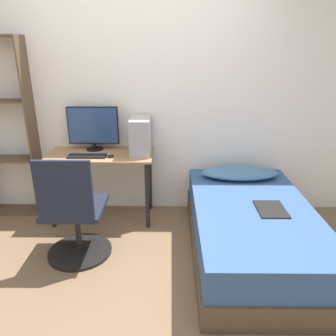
{
  "coord_description": "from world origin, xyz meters",
  "views": [
    {
      "loc": [
        0.35,
        -2.06,
        1.8
      ],
      "look_at": [
        0.32,
        0.74,
        0.75
      ],
      "focal_mm": 35.0,
      "sensor_mm": 36.0,
      "label": 1
    }
  ],
  "objects_px": {
    "monitor": "(93,127)",
    "pc_tower": "(141,136)",
    "keyboard": "(87,156)",
    "bed": "(251,230)",
    "office_chair": "(74,220)"
  },
  "relations": [
    {
      "from": "monitor",
      "to": "pc_tower",
      "type": "bearing_deg",
      "value": -12.8
    },
    {
      "from": "keyboard",
      "to": "bed",
      "type": "bearing_deg",
      "value": -19.47
    },
    {
      "from": "monitor",
      "to": "pc_tower",
      "type": "relative_size",
      "value": 1.36
    },
    {
      "from": "monitor",
      "to": "keyboard",
      "type": "height_order",
      "value": "monitor"
    },
    {
      "from": "office_chair",
      "to": "bed",
      "type": "xyz_separation_m",
      "value": [
        1.56,
        0.08,
        -0.14
      ]
    },
    {
      "from": "office_chair",
      "to": "bed",
      "type": "relative_size",
      "value": 0.53
    },
    {
      "from": "monitor",
      "to": "pc_tower",
      "type": "xyz_separation_m",
      "value": [
        0.52,
        -0.12,
        -0.06
      ]
    },
    {
      "from": "keyboard",
      "to": "pc_tower",
      "type": "relative_size",
      "value": 0.96
    },
    {
      "from": "office_chair",
      "to": "pc_tower",
      "type": "relative_size",
      "value": 2.47
    },
    {
      "from": "office_chair",
      "to": "pc_tower",
      "type": "xyz_separation_m",
      "value": [
        0.52,
        0.78,
        0.55
      ]
    },
    {
      "from": "office_chair",
      "to": "bed",
      "type": "height_order",
      "value": "office_chair"
    },
    {
      "from": "bed",
      "to": "monitor",
      "type": "xyz_separation_m",
      "value": [
        -1.55,
        0.82,
        0.75
      ]
    },
    {
      "from": "monitor",
      "to": "keyboard",
      "type": "xyz_separation_m",
      "value": [
        -0.02,
        -0.26,
        -0.24
      ]
    },
    {
      "from": "office_chair",
      "to": "keyboard",
      "type": "relative_size",
      "value": 2.58
    },
    {
      "from": "bed",
      "to": "keyboard",
      "type": "xyz_separation_m",
      "value": [
        -1.58,
        0.56,
        0.51
      ]
    }
  ]
}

